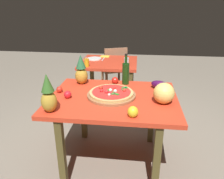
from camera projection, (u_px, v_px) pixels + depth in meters
The scene contains 21 objects.
ground_plane at pixel (113, 160), 2.39m from camera, with size 10.00×10.00×0.00m, color gray.
display_table at pixel (113, 105), 2.14m from camera, with size 1.21×0.92×0.76m.
background_table at pixel (109, 70), 3.35m from camera, with size 0.83×0.78×0.76m.
dining_chair at pixel (114, 67), 3.98m from camera, with size 0.52×0.52×0.85m.
pizza_board at pixel (111, 95), 2.11m from camera, with size 0.46×0.46×0.03m, color #976540.
pizza at pixel (111, 92), 2.10m from camera, with size 0.42×0.42×0.06m.
wine_bottle at pixel (126, 73), 2.38m from camera, with size 0.08×0.08×0.33m.
pineapple_left at pixel (81, 71), 2.38m from camera, with size 0.14×0.14×0.32m.
pineapple_right at pixel (48, 95), 1.77m from camera, with size 0.13×0.13×0.33m.
melon at pixel (164, 93), 1.94m from camera, with size 0.19×0.19×0.19m, color #EDCD67.
bell_pepper at pixel (133, 112), 1.73m from camera, with size 0.09×0.09×0.09m, color yellow.
eggplant at pixel (160, 85), 2.26m from camera, with size 0.20×0.09×0.09m, color #411043.
tomato_beside_pepper at pixel (115, 80), 2.42m from camera, with size 0.08×0.08×0.08m, color red.
tomato_at_corner at pixel (59, 89), 2.19m from camera, with size 0.06×0.06×0.06m, color red.
tomato_by_bottle at pixel (68, 95), 2.06m from camera, with size 0.07×0.07×0.07m, color red.
drinking_glass_juice at pixel (87, 63), 3.03m from camera, with size 0.07×0.07×0.11m, color orange.
drinking_glass_water at pixel (126, 62), 3.05m from camera, with size 0.07×0.07×0.12m, color silver.
dinner_plate at pixel (94, 59), 3.42m from camera, with size 0.22×0.22×0.02m, color white.
fork_utensil at pixel (86, 59), 3.44m from camera, with size 0.02×0.18×0.01m, color silver.
knife_utensil at pixel (103, 59), 3.41m from camera, with size 0.02×0.18×0.01m, color silver.
napkin_folded at pixel (105, 56), 3.58m from camera, with size 0.14×0.12×0.01m, color yellow.
Camera 1 is at (0.21, -1.91, 1.62)m, focal length 35.42 mm.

